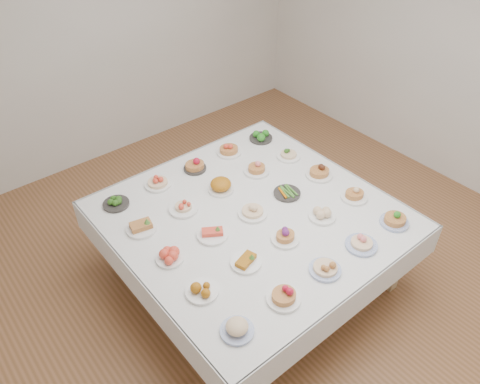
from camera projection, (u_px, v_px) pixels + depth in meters
room_envelope at (266, 74)px, 3.25m from camera, size 5.02×5.02×2.81m
display_table at (252, 220)px, 3.78m from camera, size 2.11×2.11×0.75m
dish_0 at (237, 327)px, 2.85m from camera, size 0.21×0.21×0.11m
dish_1 at (284, 293)px, 3.02m from camera, size 0.22×0.22×0.14m
dish_2 at (326, 265)px, 3.22m from camera, size 0.22×0.22×0.13m
dish_3 at (362, 240)px, 3.41m from camera, size 0.24×0.24×0.13m
dish_4 at (396, 217)px, 3.60m from camera, size 0.22×0.22×0.14m
dish_5 at (202, 289)px, 3.09m from camera, size 0.22×0.22×0.10m
dish_6 at (246, 260)px, 3.29m from camera, size 0.22×0.22×0.09m
dish_7 at (285, 235)px, 3.47m from camera, size 0.21×0.21×0.12m
dish_8 at (322, 213)px, 3.68m from camera, size 0.21×0.21×0.10m
dish_9 at (355, 193)px, 3.85m from camera, size 0.22×0.22×0.12m
dish_10 at (169, 255)px, 3.32m from camera, size 0.20×0.20×0.10m
dish_11 at (212, 232)px, 3.52m from camera, size 0.23×0.23×0.10m
dish_12 at (253, 208)px, 3.69m from camera, size 0.24×0.24×0.13m
dish_13 at (287, 192)px, 3.91m from camera, size 0.22×0.22×0.05m
dish_14 at (320, 170)px, 4.09m from camera, size 0.23×0.23×0.14m
dish_15 at (141, 225)px, 3.56m from camera, size 0.23×0.23×0.11m
dish_16 at (183, 204)px, 3.74m from camera, size 0.23×0.23×0.12m
dish_17 at (221, 184)px, 3.93m from camera, size 0.21×0.21×0.13m
dish_18 at (257, 167)px, 4.14m from camera, size 0.22×0.22×0.13m
dish_19 at (289, 153)px, 4.33m from camera, size 0.22×0.22×0.11m
dish_20 at (116, 202)px, 3.80m from camera, size 0.21×0.21×0.09m
dish_21 at (157, 180)px, 3.98m from camera, size 0.22×0.22×0.13m
dish_22 at (195, 164)px, 4.17m from camera, size 0.20×0.20×0.13m
dish_23 at (229, 148)px, 4.37m from camera, size 0.22×0.22×0.13m
dish_24 at (261, 135)px, 4.57m from camera, size 0.22×0.22×0.11m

